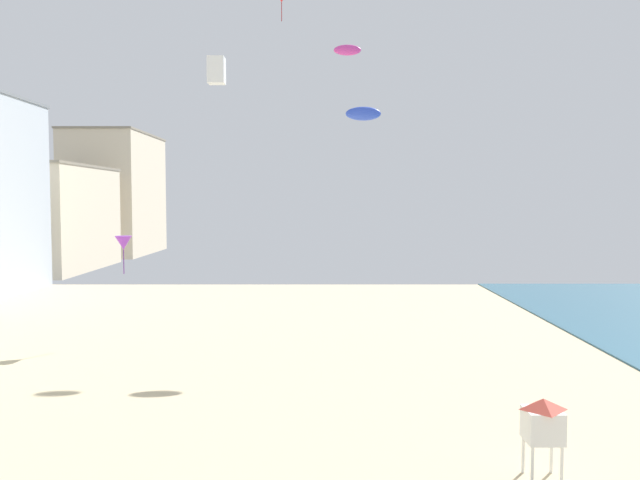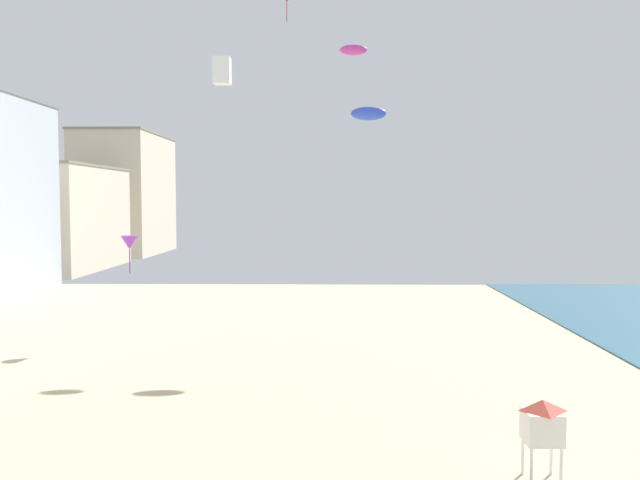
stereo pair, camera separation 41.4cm
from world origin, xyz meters
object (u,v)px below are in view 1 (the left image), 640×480
object	(u,v)px
lifeguard_stand	(543,421)
kite_purple_delta	(123,243)
kite_blue_parafoil	(363,114)
kite_magenta_parafoil	(347,50)
kite_white_box	(216,70)

from	to	relation	value
lifeguard_stand	kite_purple_delta	distance (m)	28.35
lifeguard_stand	kite_blue_parafoil	bearing A→B (deg)	115.78
kite_magenta_parafoil	lifeguard_stand	bearing A→B (deg)	-79.34
lifeguard_stand	kite_white_box	distance (m)	30.77
kite_purple_delta	kite_blue_parafoil	bearing A→B (deg)	5.67
kite_blue_parafoil	kite_white_box	bearing A→B (deg)	173.93
lifeguard_stand	kite_white_box	xyz separation A→B (m)	(-13.67, 22.96, 15.26)
lifeguard_stand	kite_purple_delta	bearing A→B (deg)	148.10
kite_purple_delta	kite_magenta_parafoil	xyz separation A→B (m)	(14.15, 6.20, 13.20)
lifeguard_stand	kite_blue_parafoil	xyz separation A→B (m)	(-4.19, 21.95, 12.35)
kite_blue_parafoil	kite_purple_delta	world-z (taller)	kite_blue_parafoil
kite_magenta_parafoil	kite_white_box	xyz separation A→B (m)	(-8.66, -3.70, -2.14)
kite_magenta_parafoil	kite_white_box	size ratio (longest dim) A/B	1.13
lifeguard_stand	kite_blue_parafoil	size ratio (longest dim) A/B	1.14
kite_blue_parafoil	kite_purple_delta	distance (m)	17.12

